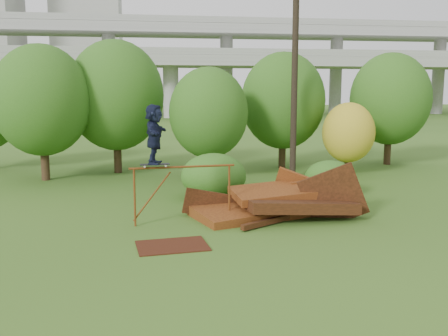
{
  "coord_description": "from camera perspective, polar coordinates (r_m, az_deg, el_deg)",
  "views": [
    {
      "loc": [
        -2.99,
        -12.9,
        3.95
      ],
      "look_at": [
        -0.8,
        2.0,
        1.6
      ],
      "focal_mm": 40.0,
      "sensor_mm": 36.0,
      "label": 1
    }
  ],
  "objects": [
    {
      "name": "tree_1",
      "position": [
        24.44,
        -12.27,
        8.1
      ],
      "size": [
        4.55,
        4.55,
        6.33
      ],
      "color": "black",
      "rests_on": "ground"
    },
    {
      "name": "tree_4",
      "position": [
        24.25,
        14.04,
        3.94
      ],
      "size": [
        2.46,
        2.46,
        3.4
      ],
      "color": "black",
      "rests_on": "ground"
    },
    {
      "name": "skateboard",
      "position": [
        14.66,
        -7.91,
        0.41
      ],
      "size": [
        0.87,
        0.31,
        0.09
      ],
      "rotation": [
        0.0,
        0.0,
        0.09
      ],
      "color": "black",
      "rests_on": "grind_rail"
    },
    {
      "name": "tree_2",
      "position": [
        22.45,
        -1.77,
        6.31
      ],
      "size": [
        3.54,
        3.54,
        5.0
      ],
      "color": "black",
      "rests_on": "ground"
    },
    {
      "name": "scrap_pile",
      "position": [
        15.91,
        5.95,
        -4.09
      ],
      "size": [
        5.81,
        3.35,
        2.22
      ],
      "color": "#41190B",
      "rests_on": "ground"
    },
    {
      "name": "grind_rail",
      "position": [
        14.84,
        -4.73,
        -1.47
      ],
      "size": [
        3.14,
        0.36,
        1.74
      ],
      "color": "#64360F",
      "rests_on": "ground"
    },
    {
      "name": "freeway_overpass",
      "position": [
        76.14,
        -6.26,
        13.62
      ],
      "size": [
        160.0,
        15.0,
        13.7
      ],
      "color": "gray",
      "rests_on": "ground"
    },
    {
      "name": "utility_pole",
      "position": [
        22.76,
        8.08,
        10.84
      ],
      "size": [
        1.4,
        0.28,
        9.38
      ],
      "color": "black",
      "rests_on": "ground"
    },
    {
      "name": "skater",
      "position": [
        14.55,
        -7.98,
        3.85
      ],
      "size": [
        0.75,
        1.67,
        1.73
      ],
      "primitive_type": "imported",
      "rotation": [
        0.0,
        0.0,
        1.42
      ],
      "color": "#141931",
      "rests_on": "skateboard"
    },
    {
      "name": "shrub_left",
      "position": [
        18.36,
        -1.2,
        -0.9
      ],
      "size": [
        2.41,
        2.23,
        1.67
      ],
      "primitive_type": "ellipsoid",
      "color": "#254E14",
      "rests_on": "ground"
    },
    {
      "name": "shrub_right",
      "position": [
        19.17,
        11.99,
        -1.15
      ],
      "size": [
        1.92,
        1.76,
        1.36
      ],
      "primitive_type": "ellipsoid",
      "color": "#254E14",
      "rests_on": "ground"
    },
    {
      "name": "tree_3",
      "position": [
        25.49,
        6.76,
        7.63
      ],
      "size": [
        4.22,
        4.22,
        5.86
      ],
      "color": "black",
      "rests_on": "ground"
    },
    {
      "name": "building_right",
      "position": [
        116.07,
        -15.2,
        13.54
      ],
      "size": [
        14.0,
        14.0,
        28.0
      ],
      "primitive_type": "cube",
      "color": "#9E9E99",
      "rests_on": "ground"
    },
    {
      "name": "tree_0",
      "position": [
        23.24,
        -20.12,
        7.26
      ],
      "size": [
        4.22,
        4.22,
        5.95
      ],
      "color": "black",
      "rests_on": "ground"
    },
    {
      "name": "tree_5",
      "position": [
        28.03,
        18.45,
        7.48
      ],
      "size": [
        4.21,
        4.21,
        5.92
      ],
      "color": "black",
      "rests_on": "ground"
    },
    {
      "name": "ground",
      "position": [
        13.82,
        4.53,
        -7.77
      ],
      "size": [
        240.0,
        240.0,
        0.0
      ],
      "primitive_type": "plane",
      "color": "#2D5116",
      "rests_on": "ground"
    },
    {
      "name": "flat_plate",
      "position": [
        12.98,
        -5.94,
        -8.82
      ],
      "size": [
        1.92,
        1.47,
        0.03
      ],
      "primitive_type": "cube",
      "rotation": [
        0.0,
        0.0,
        0.11
      ],
      "color": "#3A180C",
      "rests_on": "ground"
    }
  ]
}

